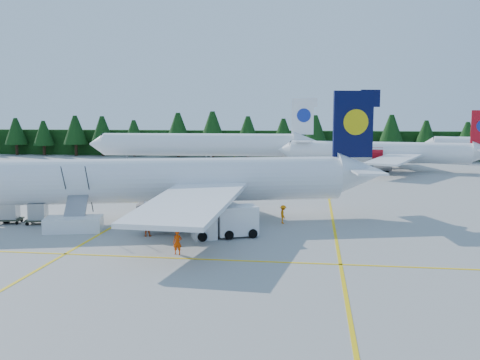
# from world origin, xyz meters

# --- Properties ---
(ground) EXTENTS (320.00, 320.00, 0.00)m
(ground) POSITION_xyz_m (0.00, 0.00, 0.00)
(ground) COLOR #9C9C96
(ground) RESTS_ON ground
(taxi_stripe_a) EXTENTS (0.25, 120.00, 0.01)m
(taxi_stripe_a) POSITION_xyz_m (-14.00, 20.00, 0.01)
(taxi_stripe_a) COLOR yellow
(taxi_stripe_a) RESTS_ON ground
(taxi_stripe_b) EXTENTS (0.25, 120.00, 0.01)m
(taxi_stripe_b) POSITION_xyz_m (6.00, 20.00, 0.01)
(taxi_stripe_b) COLOR yellow
(taxi_stripe_b) RESTS_ON ground
(taxi_stripe_cross) EXTENTS (80.00, 0.25, 0.01)m
(taxi_stripe_cross) POSITION_xyz_m (0.00, -6.00, 0.01)
(taxi_stripe_cross) COLOR yellow
(taxi_stripe_cross) RESTS_ON ground
(treeline_hedge) EXTENTS (220.00, 4.00, 6.00)m
(treeline_hedge) POSITION_xyz_m (0.00, 82.00, 3.00)
(treeline_hedge) COLOR black
(treeline_hedge) RESTS_ON ground
(airliner_navy) EXTENTS (42.03, 34.14, 12.48)m
(airliner_navy) POSITION_xyz_m (-11.84, 7.01, 3.75)
(airliner_navy) COLOR white
(airliner_navy) RESTS_ON ground
(airliner_red) EXTENTS (36.53, 29.87, 10.65)m
(airliner_red) POSITION_xyz_m (14.84, 55.18, 3.20)
(airliner_red) COLOR white
(airliner_red) RESTS_ON ground
(airliner_far_left) EXTENTS (44.38, 5.85, 12.90)m
(airliner_far_left) POSITION_xyz_m (-19.74, 60.24, 4.04)
(airliner_far_left) COLOR white
(airliner_far_left) RESTS_ON ground
(airstairs) EXTENTS (5.28, 7.17, 4.34)m
(airstairs) POSITION_xyz_m (-16.79, 1.64, 0.94)
(airstairs) COLOR white
(airstairs) RESTS_ON ground
(service_truck) EXTENTS (5.70, 3.93, 2.59)m
(service_truck) POSITION_xyz_m (-3.16, 0.92, 1.28)
(service_truck) COLOR silver
(service_truck) RESTS_ON ground
(uld_pair) EXTENTS (5.24, 2.22, 1.66)m
(uld_pair) POSITION_xyz_m (-22.74, 3.71, 1.12)
(uld_pair) COLOR #333728
(uld_pair) RESTS_ON ground
(crew_a) EXTENTS (0.66, 0.44, 1.79)m
(crew_a) POSITION_xyz_m (-5.76, -4.93, 0.89)
(crew_a) COLOR #D73F04
(crew_a) RESTS_ON ground
(crew_b) EXTENTS (0.87, 0.72, 1.63)m
(crew_b) POSITION_xyz_m (-9.76, 0.32, 0.81)
(crew_b) COLOR #F84E05
(crew_b) RESTS_ON ground
(crew_c) EXTENTS (0.62, 0.80, 1.74)m
(crew_c) POSITION_xyz_m (1.32, 7.10, 0.87)
(crew_c) COLOR orange
(crew_c) RESTS_ON ground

